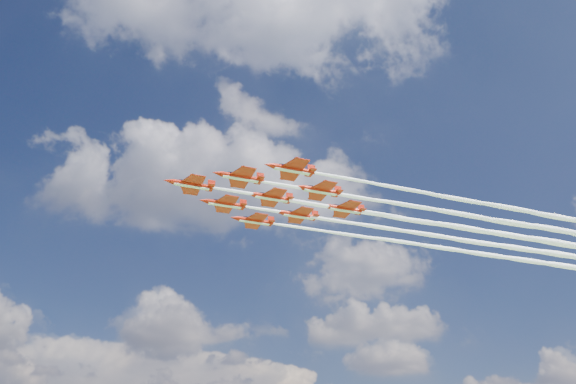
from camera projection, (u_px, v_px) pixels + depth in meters
name	position (u px, v px, depth m)	size (l,w,h in m)	color
jet_lead	(401.00, 218.00, 152.01)	(116.16, 45.75, 3.08)	#AA1809
jet_row2_port	(449.00, 212.00, 148.69)	(116.16, 45.75, 3.08)	#AA1809
jet_row2_starb	(419.00, 233.00, 161.37)	(116.16, 45.75, 3.08)	#AA1809
jet_row3_port	(500.00, 206.00, 145.36)	(116.16, 45.75, 3.08)	#AA1809
jet_row3_centre	(465.00, 228.00, 158.05)	(116.16, 45.75, 3.08)	#AA1809
jet_row3_starb	(435.00, 247.00, 170.74)	(116.16, 45.75, 3.08)	#AA1809
jet_row4_port	(512.00, 223.00, 154.72)	(116.16, 45.75, 3.08)	#AA1809
jet_row4_starb	(478.00, 242.00, 167.41)	(116.16, 45.75, 3.08)	#AA1809
jet_tail	(523.00, 237.00, 164.08)	(116.16, 45.75, 3.08)	#AA1809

